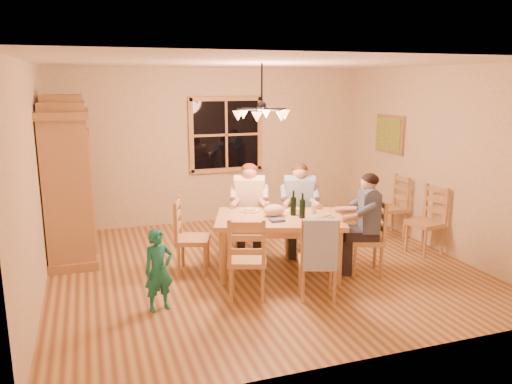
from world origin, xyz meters
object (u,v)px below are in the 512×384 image
object	(u,v)px
dining_table	(280,225)
chair_far_left	(249,233)
chandelier	(262,113)
armoire	(69,185)
adult_slate_man	(367,211)
chair_near_right	(317,272)
chair_end_right	(365,250)
wine_bottle_a	(293,203)
child	(159,270)
chair_near_left	(247,272)
adult_woman	(249,197)
chair_far_right	(299,233)
wine_bottle_b	(302,205)
chair_spare_back	(389,217)
chair_end_left	(193,250)
adult_plaid_man	(299,197)
chair_spare_front	(424,233)

from	to	relation	value
dining_table	chair_far_left	xyz separation A→B (m)	(-0.14, 0.86, -0.35)
chandelier	armoire	distance (m)	2.91
armoire	adult_slate_man	size ratio (longest dim) A/B	2.63
chair_near_right	adult_slate_man	bearing A→B (deg)	46.74
chair_end_right	adult_slate_man	distance (m)	0.54
adult_slate_man	wine_bottle_a	size ratio (longest dim) A/B	2.65
armoire	child	distance (m)	2.39
chair_near_left	adult_slate_man	xyz separation A→B (m)	(1.71, 0.23, 0.54)
adult_woman	chair_far_right	bearing A→B (deg)	-180.00
chair_far_left	chair_far_right	size ratio (longest dim) A/B	1.00
wine_bottle_b	chair_spare_back	xyz separation A→B (m)	(2.04, 1.07, -0.62)
chair_end_right	wine_bottle_a	xyz separation A→B (m)	(-0.87, 0.39, 0.62)
chandelier	wine_bottle_b	world-z (taller)	chandelier
chair_end_left	chair_end_right	distance (m)	2.27
chair_end_right	chair_spare_back	bearing A→B (deg)	-24.28
chair_far_right	adult_woman	size ratio (longest dim) A/B	1.13
chandelier	adult_woman	size ratio (longest dim) A/B	0.88
armoire	child	world-z (taller)	armoire
armoire	wine_bottle_a	world-z (taller)	armoire
chair_end_right	adult_woman	distance (m)	1.80
dining_table	chair_far_right	xyz separation A→B (m)	(0.55, 0.63, -0.35)
chandelier	child	bearing A→B (deg)	-149.91
chair_far_left	chair_end_right	distance (m)	1.72
armoire	chair_far_left	xyz separation A→B (m)	(2.44, -0.65, -0.75)
chandelier	chair_far_left	world-z (taller)	chandelier
chair_near_right	adult_plaid_man	size ratio (longest dim) A/B	1.13
adult_slate_man	child	xyz separation A→B (m)	(-2.73, -0.24, -0.38)
chair_far_right	adult_woman	bearing A→B (deg)	0.00
chair_end_left	chair_end_right	world-z (taller)	same
chair_near_right	adult_woman	bearing A→B (deg)	117.90
chair_spare_front	chair_far_right	bearing A→B (deg)	61.41
chair_end_left	chair_far_left	bearing A→B (deg)	136.74
dining_table	adult_woman	bearing A→B (deg)	98.91
chair_far_left	chair_near_right	size ratio (longest dim) A/B	1.00
chair_far_right	chair_end_left	bearing A→B (deg)	27.98
dining_table	adult_plaid_man	world-z (taller)	adult_plaid_man
chair_end_left	chair_end_right	size ratio (longest dim) A/B	1.00
chair_end_left	adult_slate_man	bearing A→B (deg)	90.00
chandelier	wine_bottle_b	xyz separation A→B (m)	(0.41, -0.41, -1.15)
wine_bottle_a	chair_end_right	bearing A→B (deg)	-24.12
chair_far_left	child	distance (m)	2.12
armoire	dining_table	xyz separation A→B (m)	(2.58, -1.51, -0.40)
armoire	chair_far_right	size ratio (longest dim) A/B	2.32
child	chair_far_left	bearing A→B (deg)	28.88
chair_near_left	dining_table	bearing A→B (deg)	62.10
wine_bottle_b	child	world-z (taller)	wine_bottle_b
chandelier	adult_slate_man	world-z (taller)	chandelier
dining_table	chair_far_left	distance (m)	0.94
armoire	chair_end_left	xyz separation A→B (m)	(1.51, -1.15, -0.75)
dining_table	wine_bottle_a	world-z (taller)	wine_bottle_a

